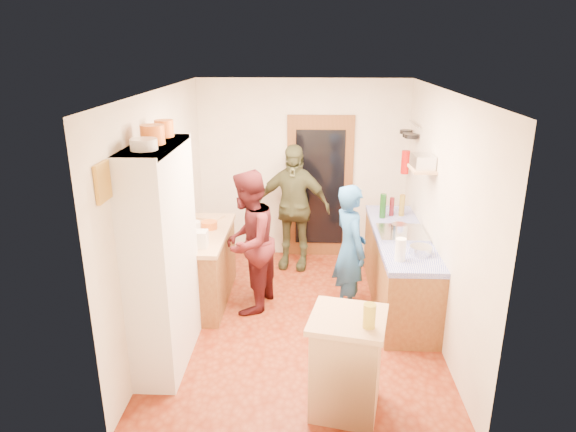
# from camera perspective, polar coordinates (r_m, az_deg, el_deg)

# --- Properties ---
(floor) EXTENTS (3.00, 4.00, 0.02)m
(floor) POSITION_cam_1_polar(r_m,az_deg,el_deg) (6.10, 1.26, -11.51)
(floor) COLOR brown
(floor) RESTS_ON ground
(ceiling) EXTENTS (3.00, 4.00, 0.02)m
(ceiling) POSITION_cam_1_polar(r_m,az_deg,el_deg) (5.29, 1.47, 13.85)
(ceiling) COLOR silver
(ceiling) RESTS_ON ground
(wall_back) EXTENTS (3.00, 0.02, 2.60)m
(wall_back) POSITION_cam_1_polar(r_m,az_deg,el_deg) (7.49, 1.66, 5.13)
(wall_back) COLOR silver
(wall_back) RESTS_ON ground
(wall_front) EXTENTS (3.00, 0.02, 2.60)m
(wall_front) POSITION_cam_1_polar(r_m,az_deg,el_deg) (3.70, 0.73, -9.63)
(wall_front) COLOR silver
(wall_front) RESTS_ON ground
(wall_left) EXTENTS (0.02, 4.00, 2.60)m
(wall_left) POSITION_cam_1_polar(r_m,az_deg,el_deg) (5.78, -13.79, 0.45)
(wall_left) COLOR silver
(wall_left) RESTS_ON ground
(wall_right) EXTENTS (0.02, 4.00, 2.60)m
(wall_right) POSITION_cam_1_polar(r_m,az_deg,el_deg) (5.73, 16.63, 0.04)
(wall_right) COLOR silver
(wall_right) RESTS_ON ground
(door_frame) EXTENTS (0.95, 0.06, 2.10)m
(door_frame) POSITION_cam_1_polar(r_m,az_deg,el_deg) (7.51, 3.55, 3.17)
(door_frame) COLOR brown
(door_frame) RESTS_ON ground
(door_glass) EXTENTS (0.70, 0.02, 1.70)m
(door_glass) POSITION_cam_1_polar(r_m,az_deg,el_deg) (7.48, 3.55, 3.10)
(door_glass) COLOR black
(door_glass) RESTS_ON door_frame
(hutch_body) EXTENTS (0.40, 1.20, 2.20)m
(hutch_body) POSITION_cam_1_polar(r_m,az_deg,el_deg) (5.07, -13.74, -4.56)
(hutch_body) COLOR white
(hutch_body) RESTS_ON ground
(hutch_top_shelf) EXTENTS (0.40, 1.14, 0.04)m
(hutch_top_shelf) POSITION_cam_1_polar(r_m,az_deg,el_deg) (4.76, -14.74, 7.48)
(hutch_top_shelf) COLOR white
(hutch_top_shelf) RESTS_ON hutch_body
(plate_stack) EXTENTS (0.23, 0.23, 0.09)m
(plate_stack) POSITION_cam_1_polar(r_m,az_deg,el_deg) (4.51, -15.73, 7.67)
(plate_stack) COLOR white
(plate_stack) RESTS_ON hutch_top_shelf
(orange_pot_a) EXTENTS (0.21, 0.21, 0.17)m
(orange_pot_a) POSITION_cam_1_polar(r_m,az_deg,el_deg) (4.75, -14.81, 8.75)
(orange_pot_a) COLOR orange
(orange_pot_a) RESTS_ON hutch_top_shelf
(orange_pot_b) EXTENTS (0.18, 0.18, 0.16)m
(orange_pot_b) POSITION_cam_1_polar(r_m,az_deg,el_deg) (5.11, -13.60, 9.44)
(orange_pot_b) COLOR orange
(orange_pot_b) RESTS_ON hutch_top_shelf
(left_counter_base) EXTENTS (0.60, 1.40, 0.85)m
(left_counter_base) POSITION_cam_1_polar(r_m,az_deg,el_deg) (6.43, -9.44, -5.75)
(left_counter_base) COLOR olive
(left_counter_base) RESTS_ON ground
(left_counter_top) EXTENTS (0.64, 1.44, 0.05)m
(left_counter_top) POSITION_cam_1_polar(r_m,az_deg,el_deg) (6.25, -9.66, -1.99)
(left_counter_top) COLOR tan
(left_counter_top) RESTS_ON left_counter_base
(toaster) EXTENTS (0.25, 0.17, 0.19)m
(toaster) POSITION_cam_1_polar(r_m,az_deg,el_deg) (5.78, -10.15, -2.52)
(toaster) COLOR white
(toaster) RESTS_ON left_counter_top
(kettle) EXTENTS (0.20, 0.20, 0.18)m
(kettle) POSITION_cam_1_polar(r_m,az_deg,el_deg) (6.10, -10.44, -1.43)
(kettle) COLOR white
(kettle) RESTS_ON left_counter_top
(orange_bowl) EXTENTS (0.25, 0.25, 0.09)m
(orange_bowl) POSITION_cam_1_polar(r_m,az_deg,el_deg) (6.34, -8.75, -0.99)
(orange_bowl) COLOR orange
(orange_bowl) RESTS_ON left_counter_top
(chopping_board) EXTENTS (0.35, 0.30, 0.02)m
(chopping_board) POSITION_cam_1_polar(r_m,az_deg,el_deg) (6.72, -8.62, -0.12)
(chopping_board) COLOR tan
(chopping_board) RESTS_ON left_counter_top
(right_counter_base) EXTENTS (0.60, 2.20, 0.84)m
(right_counter_base) POSITION_cam_1_polar(r_m,az_deg,el_deg) (6.44, 12.18, -5.93)
(right_counter_base) COLOR olive
(right_counter_base) RESTS_ON ground
(right_counter_top) EXTENTS (0.62, 2.22, 0.06)m
(right_counter_top) POSITION_cam_1_polar(r_m,az_deg,el_deg) (6.27, 12.46, -2.18)
(right_counter_top) COLOR #1A24B2
(right_counter_top) RESTS_ON right_counter_base
(hob) EXTENTS (0.55, 0.58, 0.04)m
(hob) POSITION_cam_1_polar(r_m,az_deg,el_deg) (6.22, 12.54, -1.86)
(hob) COLOR silver
(hob) RESTS_ON right_counter_top
(pot_on_hob) EXTENTS (0.19, 0.19, 0.12)m
(pot_on_hob) POSITION_cam_1_polar(r_m,az_deg,el_deg) (6.11, 12.26, -1.41)
(pot_on_hob) COLOR silver
(pot_on_hob) RESTS_ON hob
(bottle_a) EXTENTS (0.10, 0.10, 0.32)m
(bottle_a) POSITION_cam_1_polar(r_m,az_deg,el_deg) (6.73, 10.50, 1.11)
(bottle_a) COLOR #143F14
(bottle_a) RESTS_ON right_counter_top
(bottle_b) EXTENTS (0.07, 0.07, 0.25)m
(bottle_b) POSITION_cam_1_polar(r_m,az_deg,el_deg) (6.85, 11.46, 1.04)
(bottle_b) COLOR #591419
(bottle_b) RESTS_ON right_counter_top
(bottle_c) EXTENTS (0.07, 0.07, 0.29)m
(bottle_c) POSITION_cam_1_polar(r_m,az_deg,el_deg) (6.86, 12.54, 1.17)
(bottle_c) COLOR olive
(bottle_c) RESTS_ON right_counter_top
(paper_towel) EXTENTS (0.12, 0.12, 0.24)m
(paper_towel) POSITION_cam_1_polar(r_m,az_deg,el_deg) (5.46, 12.38, -3.66)
(paper_towel) COLOR white
(paper_towel) RESTS_ON right_counter_top
(mixing_bowl) EXTENTS (0.28, 0.28, 0.09)m
(mixing_bowl) POSITION_cam_1_polar(r_m,az_deg,el_deg) (5.69, 14.54, -3.72)
(mixing_bowl) COLOR silver
(mixing_bowl) RESTS_ON right_counter_top
(island_base) EXTENTS (0.65, 0.65, 0.86)m
(island_base) POSITION_cam_1_polar(r_m,az_deg,el_deg) (4.60, 6.48, -16.26)
(island_base) COLOR tan
(island_base) RESTS_ON ground
(island_top) EXTENTS (0.74, 0.74, 0.05)m
(island_top) POSITION_cam_1_polar(r_m,az_deg,el_deg) (4.36, 6.70, -11.34)
(island_top) COLOR tan
(island_top) RESTS_ON island_base
(cutting_board) EXTENTS (0.40, 0.35, 0.02)m
(cutting_board) POSITION_cam_1_polar(r_m,az_deg,el_deg) (4.40, 6.15, -10.85)
(cutting_board) COLOR white
(cutting_board) RESTS_ON island_top
(oil_jar) EXTENTS (0.12, 0.12, 0.20)m
(oil_jar) POSITION_cam_1_polar(r_m,az_deg,el_deg) (4.18, 9.03, -10.89)
(oil_jar) COLOR #AD9E2D
(oil_jar) RESTS_ON island_top
(pan_rail) EXTENTS (0.02, 0.65, 0.02)m
(pan_rail) POSITION_cam_1_polar(r_m,az_deg,el_deg) (7.00, 13.87, 9.90)
(pan_rail) COLOR silver
(pan_rail) RESTS_ON wall_right
(pan_hang_a) EXTENTS (0.18, 0.18, 0.05)m
(pan_hang_a) POSITION_cam_1_polar(r_m,az_deg,el_deg) (6.84, 13.57, 8.62)
(pan_hang_a) COLOR black
(pan_hang_a) RESTS_ON pan_rail
(pan_hang_b) EXTENTS (0.16, 0.16, 0.05)m
(pan_hang_b) POSITION_cam_1_polar(r_m,az_deg,el_deg) (7.04, 13.26, 8.75)
(pan_hang_b) COLOR black
(pan_hang_b) RESTS_ON pan_rail
(pan_hang_c) EXTENTS (0.17, 0.17, 0.05)m
(pan_hang_c) POSITION_cam_1_polar(r_m,az_deg,el_deg) (7.23, 12.98, 9.11)
(pan_hang_c) COLOR black
(pan_hang_c) RESTS_ON pan_rail
(wall_shelf) EXTENTS (0.26, 0.42, 0.03)m
(wall_shelf) POSITION_cam_1_polar(r_m,az_deg,el_deg) (6.01, 14.69, 5.05)
(wall_shelf) COLOR tan
(wall_shelf) RESTS_ON wall_right
(radio) EXTENTS (0.24, 0.31, 0.15)m
(radio) POSITION_cam_1_polar(r_m,az_deg,el_deg) (5.99, 14.76, 5.89)
(radio) COLOR silver
(radio) RESTS_ON wall_shelf
(ext_bracket) EXTENTS (0.06, 0.10, 0.04)m
(ext_bracket) POSITION_cam_1_polar(r_m,az_deg,el_deg) (7.28, 13.33, 5.45)
(ext_bracket) COLOR black
(ext_bracket) RESTS_ON wall_right
(fire_extinguisher) EXTENTS (0.11, 0.11, 0.32)m
(fire_extinguisher) POSITION_cam_1_polar(r_m,az_deg,el_deg) (7.26, 12.89, 5.85)
(fire_extinguisher) COLOR red
(fire_extinguisher) RESTS_ON wall_right
(picture_frame) EXTENTS (0.03, 0.25, 0.30)m
(picture_frame) POSITION_cam_1_polar(r_m,az_deg,el_deg) (4.16, -19.89, 3.56)
(picture_frame) COLOR gold
(picture_frame) RESTS_ON wall_left
(person_hob) EXTENTS (0.54, 0.66, 1.56)m
(person_hob) POSITION_cam_1_polar(r_m,az_deg,el_deg) (5.99, 7.26, -3.79)
(person_hob) COLOR #21518E
(person_hob) RESTS_ON ground
(person_left) EXTENTS (0.83, 0.96, 1.70)m
(person_left) POSITION_cam_1_polar(r_m,az_deg,el_deg) (6.02, -4.03, -2.81)
(person_left) COLOR #431417
(person_left) RESTS_ON ground
(person_back) EXTENTS (1.10, 0.61, 1.77)m
(person_back) POSITION_cam_1_polar(r_m,az_deg,el_deg) (7.13, 0.64, 0.98)
(person_back) COLOR #3D3F26
(person_back) RESTS_ON ground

